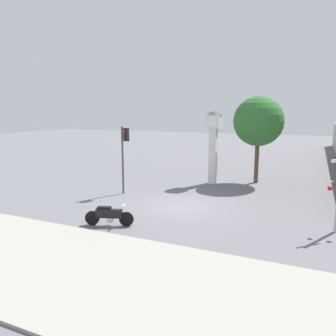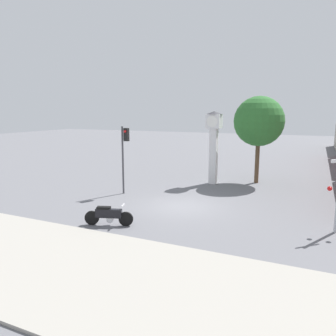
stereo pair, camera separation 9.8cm
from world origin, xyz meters
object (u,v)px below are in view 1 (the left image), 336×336
Objects in this scene: street_tree at (258,121)px; clock_tower at (213,137)px; traffic_light at (124,148)px; motorcycle at (109,215)px.

clock_tower is at bearing -150.54° from street_tree.
street_tree is at bearing 43.89° from traffic_light.
traffic_light is at bearing 95.27° from motorcycle.
clock_tower is 0.83× the size of street_tree.
traffic_light is 0.68× the size of street_tree.
street_tree is at bearing 50.12° from motorcycle.
traffic_light is (-4.17, -5.13, -0.47)m from clock_tower.
motorcycle is 10.99m from clock_tower.
clock_tower is 3.38m from street_tree.
motorcycle is 0.35× the size of street_tree.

